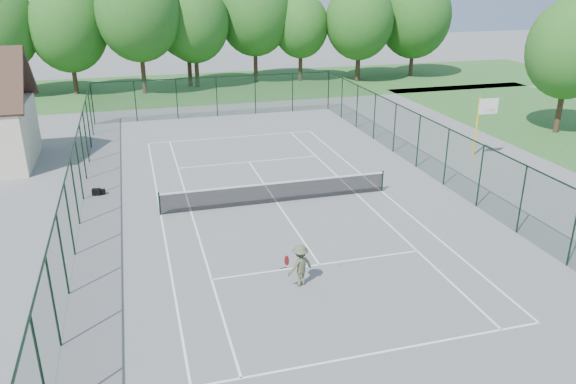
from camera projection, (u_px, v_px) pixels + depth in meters
name	position (u px, v px, depth m)	size (l,w,h in m)	color
ground	(277.00, 202.00, 27.03)	(140.00, 140.00, 0.00)	slate
grass_far	(198.00, 87.00, 53.90)	(80.00, 16.00, 0.01)	#386E2E
court_lines	(277.00, 202.00, 27.03)	(11.05, 23.85, 0.01)	white
tennis_net	(277.00, 191.00, 26.82)	(11.08, 0.08, 1.10)	black
fence_enclosure	(277.00, 172.00, 26.46)	(18.05, 36.05, 3.02)	#1A3C24
tree_line_far	(194.00, 22.00, 51.70)	(39.40, 6.40, 9.70)	#432D1E
basketball_goal	(483.00, 115.00, 32.62)	(1.20, 1.43, 3.65)	yellow
tree_side	(570.00, 49.00, 36.77)	(5.64, 5.64, 8.94)	#432D1E
sports_bag_a	(97.00, 192.00, 27.87)	(0.41, 0.25, 0.33)	black
sports_bag_b	(102.00, 192.00, 27.95)	(0.34, 0.21, 0.27)	black
tennis_player	(300.00, 265.00, 19.66)	(2.09, 0.95, 1.55)	#51593D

